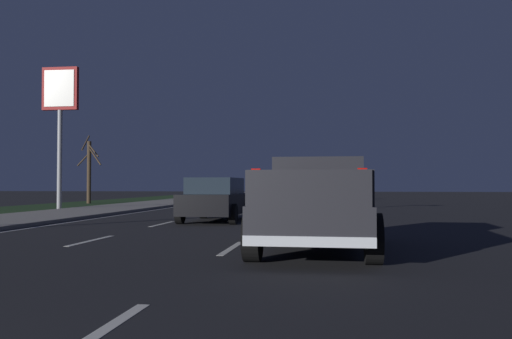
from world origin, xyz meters
TOP-DOWN VIEW (x-y plane):
  - ground at (27.00, 0.00)m, footprint 144.00×144.00m
  - sidewalk_shoulder at (27.00, 7.45)m, footprint 108.00×4.00m
  - grass_verge at (27.00, 12.45)m, footprint 108.00×6.00m
  - lane_markings at (29.90, 3.09)m, footprint 108.00×7.04m
  - pickup_truck at (10.60, -3.51)m, footprint 5.47×2.37m
  - sedan_black at (18.26, 0.24)m, footprint 4.45×2.10m
  - sedan_silver at (35.05, 3.34)m, footprint 4.43×2.07m
  - gas_price_sign at (25.33, 9.94)m, footprint 0.27×1.90m
  - bare_tree_far at (34.63, 12.70)m, footprint 1.56×1.79m

SIDE VIEW (x-z plane):
  - ground at x=27.00m, z-range 0.00..0.00m
  - grass_verge at x=27.00m, z-range 0.00..0.01m
  - lane_markings at x=29.90m, z-range 0.00..0.01m
  - sidewalk_shoulder at x=27.00m, z-range 0.00..0.12m
  - sedan_black at x=18.26m, z-range 0.01..1.55m
  - sedan_silver at x=35.05m, z-range 0.01..1.55m
  - pickup_truck at x=10.60m, z-range -0.02..1.85m
  - bare_tree_far at x=34.63m, z-range 0.01..4.71m
  - gas_price_sign at x=25.33m, z-range 1.86..9.18m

